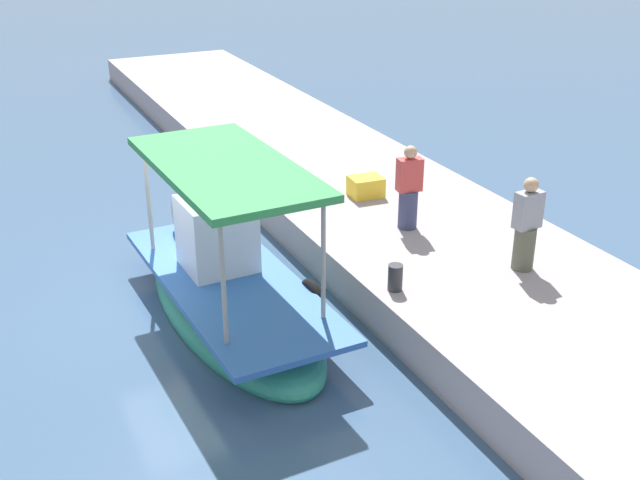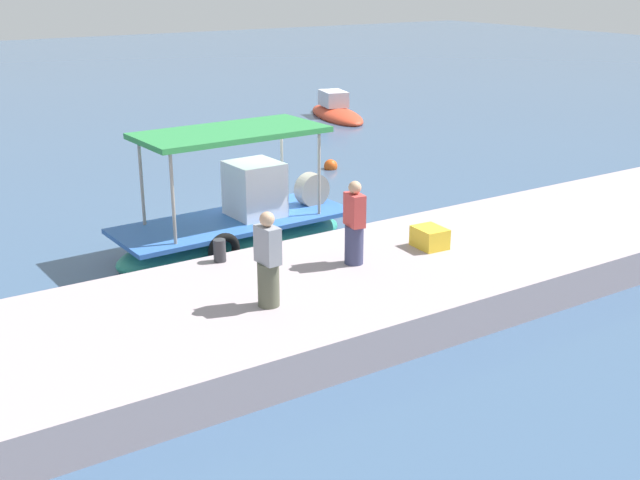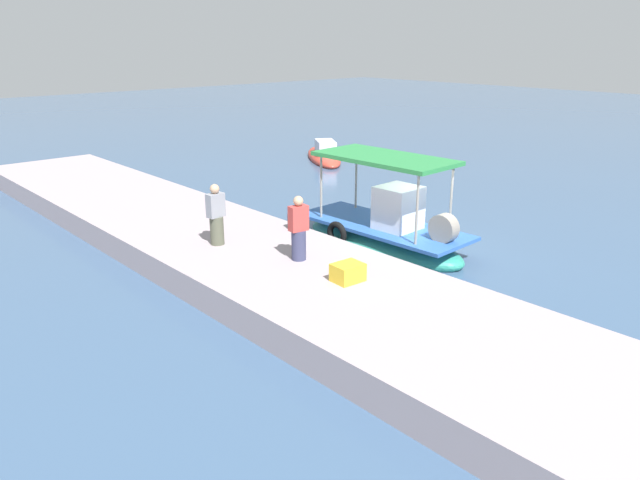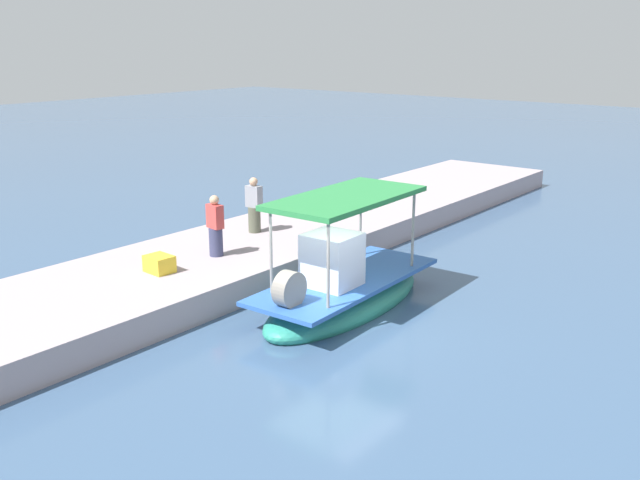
% 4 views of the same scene
% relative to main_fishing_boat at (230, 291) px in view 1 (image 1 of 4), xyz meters
% --- Properties ---
extents(ground_plane, '(120.00, 120.00, 0.00)m').
position_rel_main_fishing_boat_xyz_m(ground_plane, '(0.87, 0.49, -0.48)').
color(ground_plane, '#3C5779').
extents(dock_quay, '(36.00, 4.51, 0.73)m').
position_rel_main_fishing_boat_xyz_m(dock_quay, '(0.87, -4.15, -0.12)').
color(dock_quay, '#A4949A').
rests_on(dock_quay, ground_plane).
extents(main_fishing_boat, '(5.71, 2.34, 3.11)m').
position_rel_main_fishing_boat_xyz_m(main_fishing_boat, '(0.00, 0.00, 0.00)').
color(main_fishing_boat, teal).
rests_on(main_fishing_boat, ground_plane).
extents(fisherman_near_bollard, '(0.39, 0.48, 1.64)m').
position_rel_main_fishing_boat_xyz_m(fisherman_near_bollard, '(-1.81, -4.63, 0.99)').
color(fisherman_near_bollard, '#525543').
rests_on(fisherman_near_bollard, dock_quay).
extents(fisherman_by_crate, '(0.41, 0.49, 1.63)m').
position_rel_main_fishing_boat_xyz_m(fisherman_by_crate, '(0.54, -3.78, 0.98)').
color(fisherman_by_crate, '#393C5E').
rests_on(fisherman_by_crate, dock_quay).
extents(mooring_bollard, '(0.24, 0.24, 0.44)m').
position_rel_main_fishing_boat_xyz_m(mooring_bollard, '(-1.56, -2.28, 0.47)').
color(mooring_bollard, '#2D2D33').
rests_on(mooring_bollard, dock_quay).
extents(cargo_crate, '(0.58, 0.71, 0.42)m').
position_rel_main_fishing_boat_xyz_m(cargo_crate, '(2.36, -3.86, 0.45)').
color(cargo_crate, yellow).
rests_on(cargo_crate, dock_quay).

